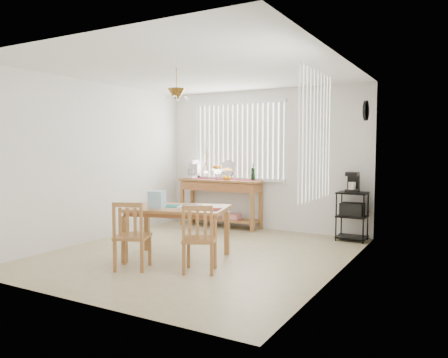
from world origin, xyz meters
The scene contains 10 objects.
ground centered at (0.00, 0.00, -0.01)m, with size 4.00×4.50×0.01m, color tan.
room_shell centered at (0.00, 0.02, 1.69)m, with size 4.20×4.70×2.70m.
sideboard centered at (-0.78, 2.00, 0.69)m, with size 1.64×0.46×0.92m.
sideboard_items centered at (-1.07, 2.02, 1.07)m, with size 1.55×0.39×0.70m.
wire_cart centered at (1.70, 2.00, 0.48)m, with size 0.47×0.38×0.80m.
cart_items centered at (1.70, 2.01, 0.95)m, with size 0.19×0.23×0.33m.
dining_table centered at (-0.11, -0.37, 0.64)m, with size 1.53×1.20×0.72m.
table_items centered at (-0.21, -0.52, 0.80)m, with size 1.12×0.51×0.23m.
chair_left centered at (-0.30, -1.10, 0.42)m, with size 0.52×0.52×0.86m.
chair_right centered at (0.51, -0.80, 0.41)m, with size 0.52×0.52×0.85m.
Camera 1 is at (3.36, -5.22, 1.53)m, focal length 35.00 mm.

